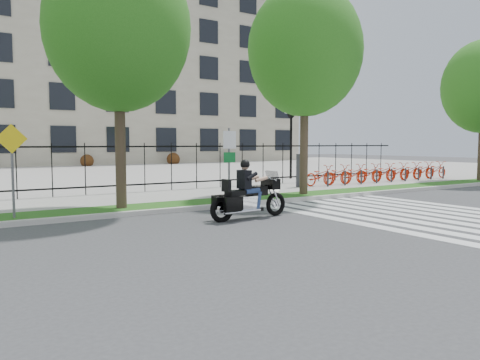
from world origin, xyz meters
TOP-DOWN VIEW (x-y plane):
  - ground at (0.00, 0.00)m, footprint 120.00×120.00m
  - curb at (0.00, 4.10)m, footprint 60.00×0.20m
  - grass_verge at (0.00, 4.95)m, footprint 60.00×1.50m
  - sidewalk at (0.00, 7.45)m, footprint 60.00×3.50m
  - plaza at (0.00, 25.00)m, footprint 80.00×34.00m
  - crosswalk_stripes at (4.83, 0.00)m, footprint 5.70×8.00m
  - iron_fence at (0.00, 9.20)m, footprint 30.00×0.06m
  - office_building at (0.00, 44.92)m, footprint 60.00×21.90m
  - lamp_post_right at (10.00, 12.00)m, footprint 1.06×0.70m
  - street_tree_1 at (-2.44, 4.95)m, footprint 4.35×4.35m
  - street_tree_2 at (4.89, 4.95)m, footprint 4.41×4.41m
  - bike_share_station at (12.19, 7.20)m, footprint 11.09×0.86m
  - sign_pole_regulatory at (1.23, 4.58)m, footprint 0.50×0.09m
  - sign_pole_warning at (-5.49, 4.58)m, footprint 0.78×0.09m
  - motorcycle_rider at (0.20, 1.84)m, footprint 2.62×0.79m

SIDE VIEW (x-z plane):
  - ground at x=0.00m, z-range 0.00..0.00m
  - crosswalk_stripes at x=4.83m, z-range 0.00..0.01m
  - plaza at x=0.00m, z-range 0.00..0.10m
  - curb at x=0.00m, z-range 0.00..0.15m
  - grass_verge at x=0.00m, z-range 0.00..0.15m
  - sidewalk at x=0.00m, z-range 0.00..0.15m
  - bike_share_station at x=12.19m, z-range -0.12..1.38m
  - motorcycle_rider at x=0.20m, z-range -0.34..1.68m
  - iron_fence at x=0.00m, z-range 0.15..2.15m
  - sign_pole_regulatory at x=1.23m, z-range 0.49..2.99m
  - sign_pole_warning at x=-5.49m, z-range 0.50..2.99m
  - lamp_post_right at x=10.00m, z-range 1.08..5.33m
  - street_tree_1 at x=-2.44m, z-range 1.59..9.52m
  - street_tree_2 at x=4.89m, z-range 1.64..9.72m
  - office_building at x=0.00m, z-range -0.11..20.04m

